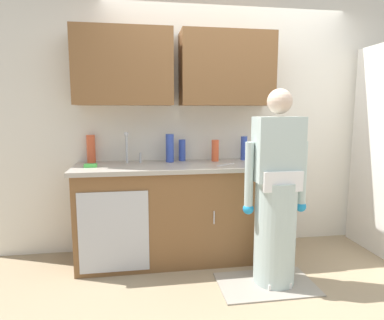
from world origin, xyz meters
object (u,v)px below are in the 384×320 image
at_px(sink, 131,167).
at_px(bottle_soap, 91,149).
at_px(person_at_sink, 276,203).
at_px(sponge, 91,166).
at_px(bottle_cleaner_spray, 170,148).
at_px(bottle_dish_liquid, 215,151).
at_px(bottle_water_short, 182,150).
at_px(bottle_water_tall, 244,148).
at_px(knife_on_counter, 226,165).
at_px(cup_by_sink, 253,160).

bearing_deg(sink, bottle_soap, 149.19).
bearing_deg(person_at_sink, sponge, 159.67).
distance_m(bottle_cleaner_spray, bottle_dish_liquid, 0.46).
height_order(sink, bottle_dish_liquid, sink).
bearing_deg(bottle_water_short, bottle_soap, 179.48).
relative_size(bottle_soap, sponge, 2.48).
distance_m(person_at_sink, bottle_dish_liquid, 0.91).
bearing_deg(person_at_sink, bottle_water_tall, 91.82).
xyz_separation_m(bottle_soap, sponge, (0.03, -0.28, -0.12)).
xyz_separation_m(bottle_water_short, bottle_cleaner_spray, (-0.13, -0.07, 0.03)).
relative_size(person_at_sink, bottle_soap, 5.94).
height_order(bottle_cleaner_spray, knife_on_counter, bottle_cleaner_spray).
relative_size(sink, bottle_water_tall, 2.04).
distance_m(bottle_soap, sponge, 0.31).
distance_m(bottle_dish_liquid, knife_on_counter, 0.28).
distance_m(bottle_water_short, bottle_water_tall, 0.65).
bearing_deg(bottle_dish_liquid, sink, -170.68).
relative_size(bottle_cleaner_spray, sponge, 2.54).
relative_size(sink, person_at_sink, 0.31).
bearing_deg(bottle_cleaner_spray, sink, -158.40).
xyz_separation_m(bottle_dish_liquid, cup_by_sink, (0.28, -0.33, -0.06)).
distance_m(bottle_water_tall, cup_by_sink, 0.38).
bearing_deg(bottle_water_short, bottle_dish_liquid, -14.45).
bearing_deg(knife_on_counter, bottle_water_tall, -169.73).
bearing_deg(cup_by_sink, bottle_cleaner_spray, 155.22).
height_order(bottle_water_short, knife_on_counter, bottle_water_short).
bearing_deg(bottle_dish_liquid, bottle_water_tall, 7.85).
height_order(person_at_sink, bottle_water_tall, person_at_sink).
bearing_deg(bottle_dish_liquid, sponge, -170.92).
distance_m(bottle_cleaner_spray, cup_by_sink, 0.82).
xyz_separation_m(bottle_cleaner_spray, knife_on_counter, (0.50, -0.27, -0.14)).
distance_m(bottle_dish_liquid, cup_by_sink, 0.44).
xyz_separation_m(bottle_cleaner_spray, cup_by_sink, (0.74, -0.34, -0.09)).
distance_m(sink, bottle_water_tall, 1.18).
distance_m(cup_by_sink, knife_on_counter, 0.26).
relative_size(sink, bottle_dish_liquid, 2.31).
distance_m(bottle_soap, bottle_water_tall, 1.55).
bearing_deg(bottle_cleaner_spray, bottle_water_tall, 2.24).
xyz_separation_m(sink, bottle_soap, (-0.39, 0.23, 0.15)).
distance_m(bottle_dish_liquid, sponge, 1.22).
xyz_separation_m(sink, person_at_sink, (1.18, -0.63, -0.23)).
bearing_deg(bottle_water_tall, knife_on_counter, -132.47).
relative_size(sink, bottle_cleaner_spray, 1.79).
xyz_separation_m(person_at_sink, bottle_soap, (-1.57, 0.86, 0.38)).
height_order(sink, bottle_cleaner_spray, sink).
bearing_deg(cup_by_sink, sink, 170.32).
bearing_deg(sink, bottle_water_short, 23.36).
relative_size(sink, cup_by_sink, 4.80).
distance_m(sink, bottle_water_short, 0.57).
xyz_separation_m(bottle_water_tall, knife_on_counter, (-0.27, -0.30, -0.12)).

